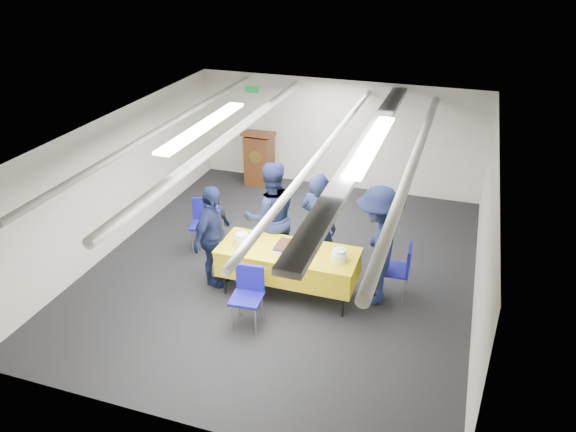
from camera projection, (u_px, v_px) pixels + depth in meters
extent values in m
plane|color=black|center=(284.00, 266.00, 9.26)|extent=(7.00, 7.00, 0.00)
cube|color=silver|center=(338.00, 135.00, 11.69)|extent=(6.00, 0.02, 2.30)
cube|color=silver|center=(119.00, 180.00, 9.58)|extent=(0.02, 7.00, 2.30)
cube|color=silver|center=(485.00, 233.00, 7.89)|extent=(0.02, 7.00, 2.30)
cube|color=silver|center=(284.00, 134.00, 8.22)|extent=(6.00, 7.00, 0.02)
cylinder|color=silver|center=(164.00, 127.00, 8.83)|extent=(0.10, 6.90, 0.10)
cylinder|color=silver|center=(228.00, 137.00, 8.54)|extent=(0.14, 6.90, 0.14)
cylinder|color=silver|center=(323.00, 150.00, 8.14)|extent=(0.10, 6.90, 0.10)
cylinder|color=silver|center=(413.00, 163.00, 7.79)|extent=(0.14, 6.90, 0.14)
cube|color=gray|center=(364.00, 148.00, 7.92)|extent=(0.28, 6.90, 0.08)
cube|color=white|center=(204.00, 126.00, 8.60)|extent=(0.25, 2.60, 0.04)
cube|color=white|center=(371.00, 144.00, 7.86)|extent=(0.25, 2.60, 0.04)
cube|color=#0C591E|center=(252.00, 90.00, 11.84)|extent=(0.30, 0.04, 0.12)
cylinder|color=black|center=(225.00, 283.00, 8.49)|extent=(0.04, 0.04, 0.36)
cylinder|color=black|center=(343.00, 306.00, 7.98)|extent=(0.04, 0.04, 0.36)
cylinder|color=black|center=(240.00, 264.00, 8.99)|extent=(0.04, 0.04, 0.36)
cylinder|color=black|center=(352.00, 284.00, 8.47)|extent=(0.04, 0.04, 0.36)
cube|color=yellow|center=(288.00, 263.00, 8.32)|extent=(2.05, 0.81, 0.39)
cube|color=yellow|center=(288.00, 251.00, 8.22)|extent=(2.07, 0.83, 0.03)
cube|color=white|center=(293.00, 249.00, 8.18)|extent=(0.50, 0.40, 0.06)
cube|color=black|center=(293.00, 246.00, 8.16)|extent=(0.48, 0.38, 0.03)
sphere|color=#101C99|center=(274.00, 250.00, 8.07)|extent=(0.04, 0.04, 0.04)
sphere|color=#101C99|center=(282.00, 238.00, 8.38)|extent=(0.04, 0.04, 0.04)
sphere|color=#101C99|center=(281.00, 251.00, 8.04)|extent=(0.04, 0.04, 0.04)
sphere|color=#101C99|center=(289.00, 239.00, 8.35)|extent=(0.04, 0.04, 0.04)
sphere|color=#101C99|center=(289.00, 252.00, 8.01)|extent=(0.04, 0.04, 0.04)
sphere|color=#101C99|center=(296.00, 240.00, 8.32)|extent=(0.04, 0.04, 0.04)
sphere|color=#101C99|center=(296.00, 254.00, 7.98)|extent=(0.04, 0.04, 0.04)
sphere|color=#101C99|center=(304.00, 242.00, 8.29)|extent=(0.04, 0.04, 0.04)
sphere|color=#101C99|center=(304.00, 255.00, 7.95)|extent=(0.04, 0.04, 0.04)
sphere|color=#101C99|center=(311.00, 243.00, 8.26)|extent=(0.04, 0.04, 0.04)
sphere|color=#101C99|center=(275.00, 247.00, 8.16)|extent=(0.04, 0.04, 0.04)
sphere|color=#101C99|center=(307.00, 252.00, 8.02)|extent=(0.04, 0.04, 0.04)
sphere|color=#101C99|center=(277.00, 244.00, 8.23)|extent=(0.04, 0.04, 0.04)
sphere|color=#101C99|center=(309.00, 249.00, 8.10)|extent=(0.04, 0.04, 0.04)
sphere|color=#101C99|center=(279.00, 241.00, 8.31)|extent=(0.04, 0.04, 0.04)
sphere|color=#101C99|center=(310.00, 246.00, 8.17)|extent=(0.04, 0.04, 0.04)
cylinder|color=white|center=(242.00, 240.00, 8.35)|extent=(0.23, 0.23, 0.12)
cylinder|color=white|center=(242.00, 235.00, 8.31)|extent=(0.19, 0.19, 0.05)
cylinder|color=white|center=(339.00, 257.00, 7.93)|extent=(0.22, 0.22, 0.12)
cylinder|color=white|center=(339.00, 251.00, 7.89)|extent=(0.18, 0.18, 0.05)
cube|color=#5D3217|center=(259.00, 160.00, 12.04)|extent=(0.55, 0.45, 1.10)
cube|color=#5D3217|center=(258.00, 134.00, 11.74)|extent=(0.62, 0.53, 0.21)
cylinder|color=gold|center=(255.00, 157.00, 11.77)|extent=(0.28, 0.02, 0.28)
cylinder|color=gray|center=(232.00, 318.00, 7.67)|extent=(0.02, 0.02, 0.43)
cylinder|color=gray|center=(255.00, 322.00, 7.60)|extent=(0.02, 0.02, 0.43)
cylinder|color=gray|center=(239.00, 304.00, 7.97)|extent=(0.02, 0.02, 0.43)
cylinder|color=gray|center=(262.00, 307.00, 7.90)|extent=(0.02, 0.02, 0.43)
cube|color=#14118B|center=(247.00, 298.00, 7.68)|extent=(0.45, 0.45, 0.04)
cube|color=#14118B|center=(250.00, 278.00, 7.74)|extent=(0.40, 0.07, 0.40)
cylinder|color=gray|center=(384.00, 275.00, 8.62)|extent=(0.02, 0.02, 0.43)
cylinder|color=gray|center=(381.00, 287.00, 8.33)|extent=(0.02, 0.02, 0.43)
cylinder|color=gray|center=(406.00, 279.00, 8.54)|extent=(0.02, 0.02, 0.43)
cylinder|color=gray|center=(404.00, 291.00, 8.25)|extent=(0.02, 0.02, 0.43)
cube|color=#14118B|center=(395.00, 270.00, 8.33)|extent=(0.43, 0.43, 0.04)
cube|color=#14118B|center=(409.00, 259.00, 8.18)|extent=(0.05, 0.40, 0.40)
cylinder|color=gray|center=(192.00, 241.00, 9.57)|extent=(0.02, 0.02, 0.43)
cylinder|color=gray|center=(212.00, 242.00, 9.56)|extent=(0.02, 0.02, 0.43)
cylinder|color=gray|center=(196.00, 232.00, 9.87)|extent=(0.02, 0.02, 0.43)
cylinder|color=gray|center=(215.00, 232.00, 9.86)|extent=(0.02, 0.02, 0.43)
cube|color=#14118B|center=(203.00, 225.00, 9.61)|extent=(0.52, 0.52, 0.04)
cube|color=#14118B|center=(204.00, 208.00, 9.68)|extent=(0.40, 0.15, 0.40)
imported|color=black|center=(318.00, 225.00, 8.72)|extent=(0.73, 0.59, 1.72)
imported|color=black|center=(271.00, 217.00, 8.84)|extent=(1.13, 1.07, 1.84)
imported|color=black|center=(213.00, 236.00, 8.49)|extent=(0.48, 0.99, 1.63)
imported|color=black|center=(377.00, 246.00, 8.03)|extent=(0.88, 1.28, 1.82)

